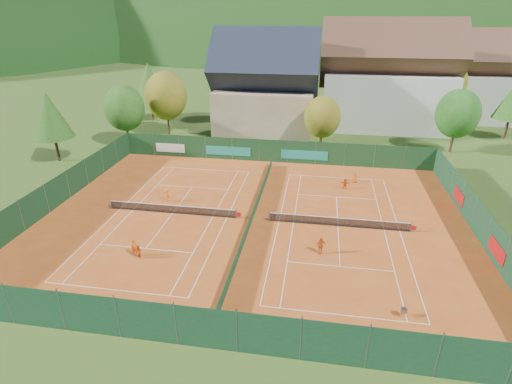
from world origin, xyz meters
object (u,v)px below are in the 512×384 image
object	(u,v)px
hotel_block_b	(462,81)
player_right_far_a	(355,178)
player_left_mid	(138,252)
player_left_far	(167,195)
chalet	(266,90)
player_right_near	(321,245)
player_right_far_b	(345,184)
hotel_block_a	(387,82)
player_left_near	(134,248)
ball_hopper	(404,310)

from	to	relation	value
hotel_block_b	player_right_far_a	world-z (taller)	hotel_block_b
player_left_mid	player_left_far	bearing A→B (deg)	133.44
chalet	player_right_near	xyz separation A→B (m)	(9.43, -34.78, -5.86)
player_right_far_a	player_right_far_b	world-z (taller)	player_right_far_a
player_right_far_b	hotel_block_b	bearing A→B (deg)	-115.87
hotel_block_a	player_left_near	distance (m)	50.34
hotel_block_a	ball_hopper	distance (m)	48.09
hotel_block_a	player_left_far	bearing A→B (deg)	-127.22
player_left_near	player_right_far_a	bearing A→B (deg)	8.71
player_left_mid	player_right_far_a	world-z (taller)	player_right_far_a
hotel_block_b	chalet	bearing A→B (deg)	-157.01
player_left_far	player_right_far_a	xyz separation A→B (m)	(19.57, 8.18, -0.07)
player_right_far_a	player_left_mid	bearing A→B (deg)	58.03
hotel_block_b	player_left_mid	size ratio (longest dim) A/B	14.24
player_left_far	player_right_far_a	distance (m)	21.21
player_right_near	player_left_mid	bearing A→B (deg)	172.30
chalet	ball_hopper	distance (m)	44.43
ball_hopper	player_left_far	world-z (taller)	player_left_far
hotel_block_a	player_right_near	xyz separation A→B (m)	(-9.57, -40.78, -6.62)
chalet	hotel_block_a	bearing A→B (deg)	17.53
hotel_block_a	player_left_far	distance (m)	42.56
ball_hopper	hotel_block_b	bearing A→B (deg)	71.90
ball_hopper	player_left_far	bearing A→B (deg)	146.79
player_left_mid	player_left_far	xyz separation A→B (m)	(-1.51, 10.40, 0.09)
hotel_block_b	player_right_near	bearing A→B (deg)	-115.79
hotel_block_b	player_left_near	bearing A→B (deg)	-126.71
player_right_near	player_right_far_b	xyz separation A→B (m)	(2.50, 13.52, -0.16)
player_left_near	player_right_far_b	xyz separation A→B (m)	(17.34, 16.25, -0.14)
ball_hopper	chalet	bearing A→B (deg)	109.76
ball_hopper	player_right_far_a	size ratio (longest dim) A/B	0.63
player_left_near	player_right_near	world-z (taller)	player_right_near
chalet	player_left_far	size ratio (longest dim) A/B	11.62
chalet	player_left_far	xyz separation A→B (m)	(-6.42, -27.47, -5.93)
ball_hopper	player_right_far_b	bearing A→B (deg)	98.35
hotel_block_b	player_left_far	bearing A→B (deg)	-133.55
player_left_mid	player_right_far_b	size ratio (longest dim) A/B	1.00
hotel_block_b	player_right_far_a	distance (m)	39.22
player_left_mid	hotel_block_b	bearing A→B (deg)	89.02
hotel_block_a	player_right_far_a	xyz separation A→B (m)	(-5.85, -25.30, -6.75)
player_right_near	player_right_far_a	xyz separation A→B (m)	(3.73, 15.49, -0.14)
chalet	player_right_far_b	bearing A→B (deg)	-60.72
hotel_block_a	player_right_far_b	world-z (taller)	hotel_block_a
player_left_near	player_right_far_a	distance (m)	26.01
hotel_block_b	player_left_mid	xyz separation A→B (m)	(-37.91, -51.88, -6.01)
ball_hopper	player_right_near	size ratio (longest dim) A/B	0.52
ball_hopper	player_left_near	bearing A→B (deg)	169.11
player_right_near	hotel_block_a	bearing A→B (deg)	56.91
hotel_block_a	player_left_mid	size ratio (longest dim) A/B	17.80
player_left_near	player_right_far_a	xyz separation A→B (m)	(18.57, 18.22, -0.12)
player_left_mid	player_right_far_a	size ratio (longest dim) A/B	0.96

